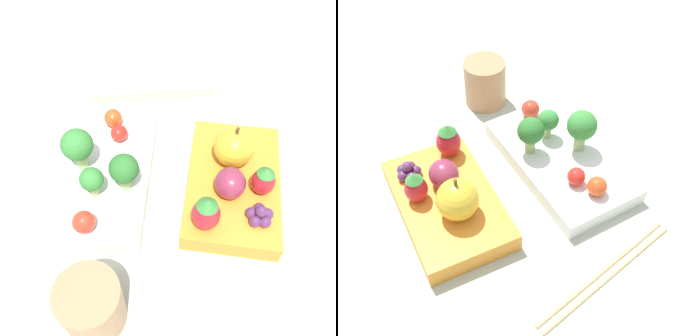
{
  "view_description": "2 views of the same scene",
  "coord_description": "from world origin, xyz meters",
  "views": [
    {
      "loc": [
        -0.28,
        -0.02,
        0.41
      ],
      "look_at": [
        0.0,
        0.0,
        0.04
      ],
      "focal_mm": 40.0,
      "sensor_mm": 36.0,
      "label": 1
    },
    {
      "loc": [
        0.36,
        -0.2,
        0.48
      ],
      "look_at": [
        0.0,
        0.0,
        0.04
      ],
      "focal_mm": 50.0,
      "sensor_mm": 36.0,
      "label": 2
    }
  ],
  "objects": [
    {
      "name": "ground_plane",
      "position": [
        0.0,
        0.0,
        0.0
      ],
      "size": [
        4.0,
        4.0,
        0.0
      ],
      "primitive_type": "plane",
      "color": "#ADB7A3"
    },
    {
      "name": "bento_box_savoury",
      "position": [
        0.01,
        0.09,
        0.01
      ],
      "size": [
        0.22,
        0.12,
        0.02
      ],
      "color": "white",
      "rests_on": "ground_plane"
    },
    {
      "name": "bento_box_fruit",
      "position": [
        -0.0,
        -0.08,
        0.01
      ],
      "size": [
        0.19,
        0.13,
        0.03
      ],
      "color": "orange",
      "rests_on": "ground_plane"
    },
    {
      "name": "broccoli_floret_0",
      "position": [
        -0.03,
        0.09,
        0.05
      ],
      "size": [
        0.03,
        0.03,
        0.04
      ],
      "color": "#93B770",
      "rests_on": "bento_box_savoury"
    },
    {
      "name": "broccoli_floret_1",
      "position": [
        0.01,
        0.11,
        0.06
      ],
      "size": [
        0.04,
        0.04,
        0.06
      ],
      "color": "#93B770",
      "rests_on": "bento_box_savoury"
    },
    {
      "name": "broccoli_floret_2",
      "position": [
        -0.02,
        0.05,
        0.06
      ],
      "size": [
        0.04,
        0.04,
        0.06
      ],
      "color": "#93B770",
      "rests_on": "bento_box_savoury"
    },
    {
      "name": "cherry_tomato_0",
      "position": [
        0.06,
        0.07,
        0.04
      ],
      "size": [
        0.02,
        0.02,
        0.02
      ],
      "color": "red",
      "rests_on": "bento_box_savoury"
    },
    {
      "name": "cherry_tomato_1",
      "position": [
        0.09,
        0.08,
        0.04
      ],
      "size": [
        0.03,
        0.03,
        0.03
      ],
      "color": "#DB4C1E",
      "rests_on": "bento_box_savoury"
    },
    {
      "name": "cherry_tomato_2",
      "position": [
        -0.08,
        0.09,
        0.04
      ],
      "size": [
        0.03,
        0.03,
        0.03
      ],
      "color": "red",
      "rests_on": "bento_box_savoury"
    },
    {
      "name": "apple",
      "position": [
        0.03,
        -0.08,
        0.05
      ],
      "size": [
        0.05,
        0.05,
        0.06
      ],
      "color": "gold",
      "rests_on": "bento_box_fruit"
    },
    {
      "name": "strawberry_0",
      "position": [
        -0.07,
        -0.05,
        0.05
      ],
      "size": [
        0.03,
        0.03,
        0.05
      ],
      "color": "red",
      "rests_on": "bento_box_fruit"
    },
    {
      "name": "strawberry_1",
      "position": [
        -0.02,
        -0.12,
        0.05
      ],
      "size": [
        0.03,
        0.03,
        0.04
      ],
      "color": "red",
      "rests_on": "bento_box_fruit"
    },
    {
      "name": "plum",
      "position": [
        -0.02,
        -0.08,
        0.05
      ],
      "size": [
        0.04,
        0.04,
        0.04
      ],
      "color": "#892D47",
      "rests_on": "bento_box_fruit"
    },
    {
      "name": "grape_cluster",
      "position": [
        -0.06,
        -0.11,
        0.04
      ],
      "size": [
        0.03,
        0.03,
        0.02
      ],
      "color": "#562D5B",
      "rests_on": "bento_box_fruit"
    },
    {
      "name": "drinking_cup",
      "position": [
        -0.17,
        0.06,
        0.04
      ],
      "size": [
        0.06,
        0.06,
        0.07
      ],
      "color": "tan",
      "rests_on": "ground_plane"
    },
    {
      "name": "chopsticks_pair",
      "position": [
        0.18,
        0.03,
        0.0
      ],
      "size": [
        0.05,
        0.21,
        0.01
      ],
      "color": "tan",
      "rests_on": "ground_plane"
    }
  ]
}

